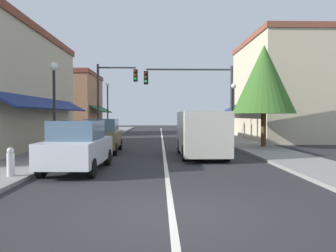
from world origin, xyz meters
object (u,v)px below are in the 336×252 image
parked_car_second_left (102,136)px  traffic_signal_left_corner (111,91)px  traffic_signal_mast_arm (200,89)px  parked_car_nearest_left (78,146)px  street_lamp_left_near (54,93)px  street_lamp_right_mid (234,102)px  tree_right_near (264,79)px  street_lamp_left_far (108,100)px  fire_hydrant (11,162)px  van_in_lane (201,132)px

parked_car_second_left → traffic_signal_left_corner: 7.95m
traffic_signal_mast_arm → traffic_signal_left_corner: size_ratio=1.08×
parked_car_nearest_left → street_lamp_left_near: (-1.73, 2.96, 2.04)m
traffic_signal_left_corner → street_lamp_right_mid: traffic_signal_left_corner is taller
traffic_signal_left_corner → tree_right_near: size_ratio=0.94×
traffic_signal_mast_arm → street_lamp_left_near: size_ratio=1.45×
street_lamp_left_far → tree_right_near: bearing=-47.3°
traffic_signal_left_corner → traffic_signal_mast_arm: bearing=-15.6°
traffic_signal_left_corner → fire_hydrant: bearing=-93.5°
traffic_signal_left_corner → fire_hydrant: size_ratio=6.61×
van_in_lane → street_lamp_right_mid: 8.30m
parked_car_nearest_left → tree_right_near: bearing=42.2°
parked_car_second_left → van_in_lane: size_ratio=0.80×
traffic_signal_left_corner → tree_right_near: tree_right_near is taller
fire_hydrant → parked_car_second_left: bearing=78.5°
parked_car_nearest_left → street_lamp_right_mid: (8.03, 11.34, 1.99)m
street_lamp_left_near → street_lamp_right_mid: street_lamp_left_near is taller
tree_right_near → street_lamp_left_near: bearing=-156.1°
street_lamp_left_far → street_lamp_left_near: bearing=-89.1°
van_in_lane → street_lamp_left_near: street_lamp_left_near is taller
van_in_lane → traffic_signal_left_corner: (-5.55, 9.26, 2.63)m
parked_car_second_left → street_lamp_left_far: 14.19m
street_lamp_left_near → street_lamp_left_far: size_ratio=0.85×
street_lamp_right_mid → fire_hydrant: (-9.66, -12.94, -2.31)m
tree_right_near → parked_car_nearest_left: bearing=-139.4°
parked_car_second_left → street_lamp_left_far: size_ratio=0.83×
parked_car_nearest_left → parked_car_second_left: size_ratio=1.00×
parked_car_nearest_left → traffic_signal_left_corner: size_ratio=0.72×
traffic_signal_mast_arm → tree_right_near: tree_right_near is taller
street_lamp_left_near → traffic_signal_mast_arm: bearing=48.7°
traffic_signal_mast_arm → fire_hydrant: 15.21m
tree_right_near → traffic_signal_mast_arm: bearing=132.3°
street_lamp_left_near → fire_hydrant: bearing=-88.7°
fire_hydrant → parked_car_nearest_left: bearing=44.5°
parked_car_second_left → fire_hydrant: 7.52m
tree_right_near → street_lamp_left_far: bearing=132.7°
van_in_lane → traffic_signal_left_corner: size_ratio=0.90×
traffic_signal_left_corner → street_lamp_right_mid: (8.76, -1.80, -0.91)m
traffic_signal_left_corner → fire_hydrant: 15.12m
van_in_lane → fire_hydrant: 8.49m
street_lamp_right_mid → fire_hydrant: 16.31m
traffic_signal_left_corner → street_lamp_right_mid: size_ratio=1.38×
van_in_lane → tree_right_near: 6.36m
parked_car_second_left → van_in_lane: (4.95, -1.88, 0.27)m
parked_car_nearest_left → traffic_signal_mast_arm: 13.02m
traffic_signal_mast_arm → tree_right_near: 4.97m
parked_car_second_left → traffic_signal_left_corner: traffic_signal_left_corner is taller
street_lamp_right_mid → street_lamp_left_far: 13.00m
parked_car_second_left → street_lamp_right_mid: bearing=33.0°
traffic_signal_left_corner → street_lamp_left_near: (-1.00, -10.19, -0.86)m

